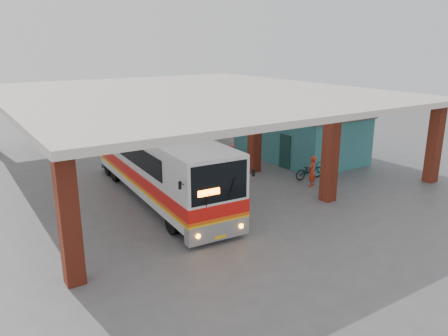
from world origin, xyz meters
name	(u,v)px	position (x,y,z in m)	size (l,w,h in m)	color
ground	(242,194)	(0.00, 0.00, 0.00)	(90.00, 90.00, 0.00)	#515154
brick_columns	(214,133)	(1.43, 5.00, 2.17)	(20.10, 21.60, 4.35)	#993621
canopy_roof	(188,93)	(0.50, 6.50, 4.50)	(21.00, 23.00, 0.30)	beige
shop_building	(299,135)	(7.49, 4.00, 1.56)	(5.20, 8.20, 3.11)	#2B676B
coach_bus	(158,162)	(-3.75, 1.90, 1.82)	(3.38, 12.71, 3.66)	silver
motorcycle	(309,170)	(4.70, 0.06, 0.50)	(0.66, 1.90, 1.00)	black
pedestrian	(312,171)	(3.88, -0.98, 0.83)	(0.61, 0.40, 1.67)	red
red_chair	(234,145)	(5.10, 8.15, 0.38)	(0.52, 0.52, 0.83)	red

